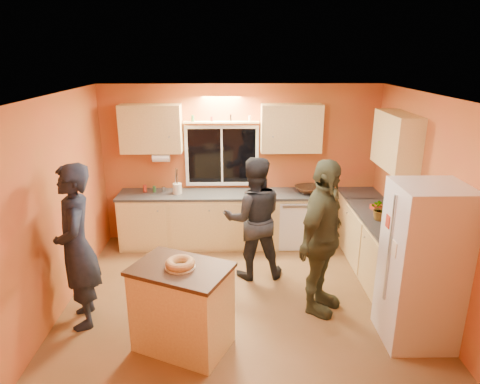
{
  "coord_description": "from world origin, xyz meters",
  "views": [
    {
      "loc": [
        -0.13,
        -4.85,
        3.07
      ],
      "look_at": [
        -0.03,
        0.4,
        1.35
      ],
      "focal_mm": 32.0,
      "sensor_mm": 36.0,
      "label": 1
    }
  ],
  "objects_px": {
    "person_left": "(77,247)",
    "person_center": "(254,218)",
    "refrigerator": "(422,266)",
    "island": "(182,307)",
    "person_right": "(322,238)"
  },
  "relations": [
    {
      "from": "person_left",
      "to": "person_center",
      "type": "bearing_deg",
      "value": 99.46
    },
    {
      "from": "refrigerator",
      "to": "person_center",
      "type": "bearing_deg",
      "value": 139.85
    },
    {
      "from": "refrigerator",
      "to": "island",
      "type": "height_order",
      "value": "refrigerator"
    },
    {
      "from": "refrigerator",
      "to": "person_center",
      "type": "height_order",
      "value": "refrigerator"
    },
    {
      "from": "person_right",
      "to": "island",
      "type": "bearing_deg",
      "value": 145.09
    },
    {
      "from": "island",
      "to": "person_right",
      "type": "xyz_separation_m",
      "value": [
        1.6,
        0.67,
        0.48
      ]
    },
    {
      "from": "refrigerator",
      "to": "person_center",
      "type": "distance_m",
      "value": 2.26
    },
    {
      "from": "person_left",
      "to": "person_right",
      "type": "bearing_deg",
      "value": 75.78
    },
    {
      "from": "person_center",
      "to": "island",
      "type": "bearing_deg",
      "value": 57.3
    },
    {
      "from": "refrigerator",
      "to": "person_right",
      "type": "bearing_deg",
      "value": 149.08
    },
    {
      "from": "island",
      "to": "person_right",
      "type": "distance_m",
      "value": 1.8
    },
    {
      "from": "person_center",
      "to": "person_left",
      "type": "bearing_deg",
      "value": 23.0
    },
    {
      "from": "person_right",
      "to": "person_center",
      "type": "bearing_deg",
      "value": 73.39
    },
    {
      "from": "island",
      "to": "person_right",
      "type": "relative_size",
      "value": 0.61
    },
    {
      "from": "refrigerator",
      "to": "person_left",
      "type": "height_order",
      "value": "person_left"
    }
  ]
}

